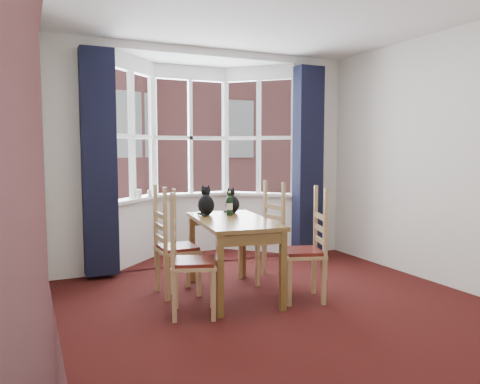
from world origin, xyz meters
TOP-DOWN VIEW (x-y plane):
  - floor at (0.00, 0.00)m, footprint 4.50×4.50m
  - wall_left at (-2.00, 0.00)m, footprint 0.00×4.50m
  - wall_right at (2.00, 0.00)m, footprint 0.00×4.50m
  - wall_back_pier_left at (-1.65, 2.25)m, footprint 0.70×0.12m
  - wall_back_pier_right at (1.65, 2.25)m, footprint 0.70×0.12m
  - bay_window at (0.00, 2.75)m, footprint 2.76×0.94m
  - curtain_left at (-1.42, 2.07)m, footprint 0.38×0.22m
  - curtain_right at (1.42, 2.07)m, footprint 0.38×0.22m
  - dining_table at (-0.27, 0.85)m, footprint 0.87×1.40m
  - chair_left_near at (-0.92, 0.48)m, footprint 0.52×0.53m
  - chair_left_far at (-0.88, 1.11)m, footprint 0.40×0.42m
  - chair_right_near at (0.38, 0.37)m, footprint 0.51×0.52m
  - chair_right_far at (0.33, 1.22)m, footprint 0.45×0.47m
  - cat_left at (-0.41, 1.27)m, footprint 0.24×0.28m
  - cat_right at (-0.07, 1.32)m, footprint 0.18×0.23m
  - wine_bottle at (-0.20, 1.11)m, footprint 0.07×0.07m
  - candle_tall at (-0.85, 2.60)m, footprint 0.06×0.06m
  - candle_short at (-0.70, 2.63)m, footprint 0.06×0.06m
  - street at (0.00, 32.25)m, footprint 80.00×80.00m
  - tenement_building at (0.00, 14.01)m, footprint 18.40×7.80m

SIDE VIEW (x-z plane):
  - street at x=0.00m, z-range -6.00..-6.00m
  - floor at x=0.00m, z-range 0.00..0.00m
  - chair_left_near at x=-0.92m, z-range 0.01..0.93m
  - chair_left_far at x=-0.88m, z-range 0.01..0.93m
  - chair_right_near at x=0.38m, z-range 0.01..0.93m
  - chair_right_far at x=0.33m, z-range 0.01..0.93m
  - dining_table at x=-0.27m, z-range 0.29..1.08m
  - cat_right at x=-0.07m, z-range 0.76..1.05m
  - wine_bottle at x=-0.20m, z-range 0.78..1.04m
  - candle_short at x=-0.70m, z-range 0.87..0.97m
  - cat_left at x=-0.41m, z-range 0.75..1.09m
  - candle_tall at x=-0.85m, z-range 0.87..0.98m
  - curtain_left at x=-1.42m, z-range 0.05..2.65m
  - curtain_right at x=1.42m, z-range 0.05..2.65m
  - wall_left at x=-2.00m, z-range -0.85..3.65m
  - wall_right at x=2.00m, z-range -0.85..3.65m
  - wall_back_pier_left at x=-1.65m, z-range 0.00..2.80m
  - wall_back_pier_right at x=1.65m, z-range 0.00..2.80m
  - bay_window at x=0.00m, z-range 0.00..2.80m
  - tenement_building at x=0.00m, z-range -6.00..9.20m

